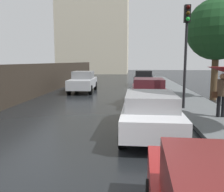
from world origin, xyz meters
TOP-DOWN VIEW (x-y plane):
  - ground at (0.00, 0.00)m, footprint 120.00×120.00m
  - car_maroon_near_kerb at (2.74, 8.49)m, footprint 1.92×4.19m
  - car_black_mid_road at (2.95, 18.64)m, footprint 1.95×4.47m
  - car_silver_behind_camera at (-1.81, 13.62)m, footprint 1.88×4.58m
  - car_white_far_lane at (2.44, 3.13)m, footprint 1.82×4.45m
  - pedestrian_with_umbrella_far at (5.32, 5.16)m, footprint 1.16×1.16m
  - traffic_light at (4.26, 6.90)m, footprint 0.26×0.39m
  - street_tree_mid at (6.72, 10.46)m, footprint 3.53×3.53m
  - distant_tower at (-5.37, 42.49)m, footprint 12.72×9.14m

SIDE VIEW (x-z plane):
  - ground at x=0.00m, z-range 0.00..0.00m
  - car_white_far_lane at x=2.44m, z-range 0.05..1.39m
  - car_maroon_near_kerb at x=2.74m, z-range 0.04..1.43m
  - car_black_mid_road at x=2.95m, z-range 0.05..1.47m
  - car_silver_behind_camera at x=-1.81m, z-range 0.01..1.55m
  - pedestrian_with_umbrella_far at x=5.32m, z-range 0.72..2.66m
  - traffic_light at x=4.26m, z-range 1.01..5.62m
  - street_tree_mid at x=6.72m, z-range 1.15..7.03m
  - distant_tower at x=-5.37m, z-range -1.35..22.44m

